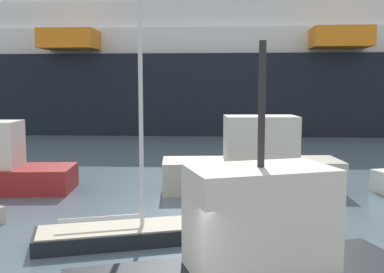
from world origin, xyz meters
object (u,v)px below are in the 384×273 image
(fishing_boat_3, at_px, (254,164))
(fishing_boat_1, at_px, (249,264))
(cruise_ship, at_px, (204,65))
(sailboat_4, at_px, (128,230))

(fishing_boat_3, bearing_deg, fishing_boat_1, -100.10)
(cruise_ship, bearing_deg, sailboat_4, -90.97)
(fishing_boat_1, height_order, fishing_boat_3, fishing_boat_3)
(sailboat_4, relative_size, fishing_boat_3, 1.05)
(sailboat_4, bearing_deg, cruise_ship, 70.99)
(fishing_boat_3, height_order, cruise_ship, cruise_ship)
(fishing_boat_1, distance_m, fishing_boat_3, 11.42)
(cruise_ship, bearing_deg, fishing_boat_1, -86.34)
(fishing_boat_1, bearing_deg, sailboat_4, 109.02)
(sailboat_4, bearing_deg, fishing_boat_1, -69.39)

